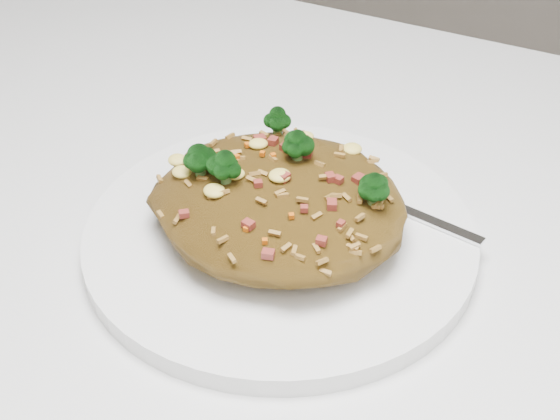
# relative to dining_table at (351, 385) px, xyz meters

# --- Properties ---
(dining_table) EXTENTS (1.20, 0.80, 0.75)m
(dining_table) POSITION_rel_dining_table_xyz_m (0.00, 0.00, 0.00)
(dining_table) COLOR silver
(dining_table) RESTS_ON ground
(plate) EXTENTS (0.27, 0.27, 0.01)m
(plate) POSITION_rel_dining_table_xyz_m (-0.07, 0.02, 0.10)
(plate) COLOR white
(plate) RESTS_ON dining_table
(fried_rice) EXTENTS (0.17, 0.16, 0.07)m
(fried_rice) POSITION_rel_dining_table_xyz_m (-0.07, 0.02, 0.13)
(fried_rice) COLOR brown
(fried_rice) RESTS_ON plate
(fork) EXTENTS (0.16, 0.04, 0.00)m
(fork) POSITION_rel_dining_table_xyz_m (-0.01, 0.08, 0.11)
(fork) COLOR silver
(fork) RESTS_ON plate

